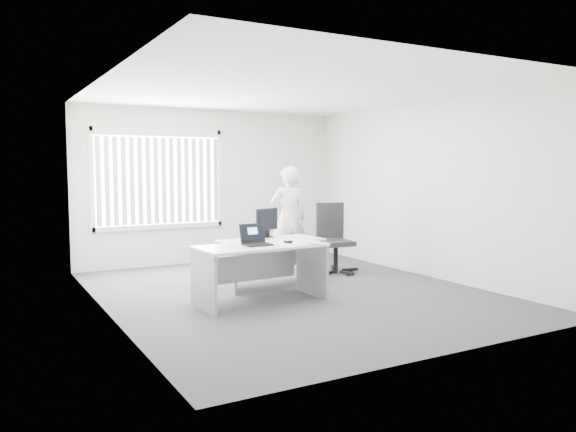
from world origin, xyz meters
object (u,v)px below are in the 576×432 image
office_chair (334,251)px  desk_far (271,252)px  person (288,218)px  desk_near (261,261)px  laptop (257,235)px  monitor (267,223)px

office_chair → desk_far: bearing=-155.9°
person → desk_far: bearing=58.4°
desk_near → laptop: laptop is taller
desk_near → monitor: size_ratio=3.86×
desk_far → monitor: 0.49m
person → monitor: 1.07m
desk_near → monitor: monitor is taller
desk_near → desk_far: bearing=52.0°
person → laptop: size_ratio=5.07×
desk_far → office_chair: bearing=13.3°
desk_near → laptop: bearing=-153.8°
desk_near → monitor: 1.35m
monitor → laptop: bearing=-140.8°
desk_far → laptop: laptop is taller
monitor → desk_far: bearing=-122.5°
desk_far → person: (0.84, 0.98, 0.39)m
desk_near → laptop: (-0.07, -0.04, 0.35)m
desk_far → desk_near: bearing=-126.9°
office_chair → monitor: 1.45m
desk_near → desk_far: 1.06m
laptop → desk_near: bearing=30.3°
office_chair → laptop: 2.49m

